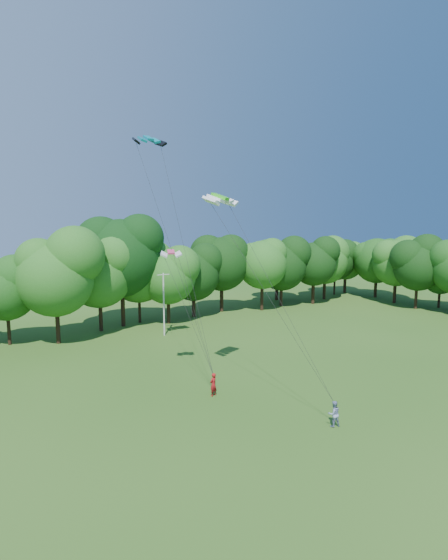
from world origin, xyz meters
TOP-DOWN VIEW (x-y plane):
  - ground at (0.00, 0.00)m, footprint 160.00×160.00m
  - utility_pole at (2.91, 30.77)m, footprint 1.51×0.26m
  - kite_flyer_left at (-2.72, 12.60)m, footprint 0.77×0.61m
  - kite_flyer_right at (0.87, 3.58)m, footprint 1.05×0.94m
  - kite_teal at (-3.07, 22.04)m, footprint 3.00×1.52m
  - kite_green at (-1.47, 13.35)m, footprint 3.39×2.37m
  - kite_pink at (-3.62, 17.36)m, footprint 1.93×1.48m
  - tree_back_center at (0.84, 37.97)m, footprint 10.95×10.95m
  - tree_back_east at (29.58, 39.51)m, footprint 7.82×7.82m
  - tree_flank_east at (45.50, 19.54)m, footprint 5.90×5.90m

SIDE VIEW (x-z plane):
  - ground at x=0.00m, z-range 0.00..0.00m
  - kite_flyer_right at x=0.87m, z-range 0.00..1.79m
  - kite_flyer_left at x=-2.72m, z-range 0.00..1.86m
  - utility_pole at x=2.91m, z-range 0.12..7.68m
  - tree_flank_east at x=45.50m, z-range 1.07..9.65m
  - tree_back_east at x=29.58m, z-range 1.41..12.79m
  - tree_back_center at x=0.84m, z-range 1.98..17.92m
  - kite_pink at x=-3.62m, z-range 10.99..11.38m
  - kite_green at x=-1.47m, z-range 15.30..15.93m
  - kite_teal at x=-3.07m, z-range 20.72..21.35m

